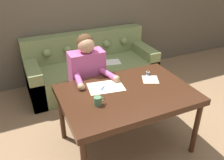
{
  "coord_description": "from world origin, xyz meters",
  "views": [
    {
      "loc": [
        -1.17,
        -1.96,
        2.09
      ],
      "look_at": [
        -0.22,
        0.1,
        0.85
      ],
      "focal_mm": 38.0,
      "sensor_mm": 36.0,
      "label": 1
    }
  ],
  "objects_px": {
    "mug": "(98,101)",
    "thread_spool": "(148,73)",
    "person": "(88,80)",
    "scissors": "(103,88)",
    "couch": "(91,68)",
    "dining_table": "(127,97)"
  },
  "relations": [
    {
      "from": "couch",
      "to": "person",
      "type": "bearing_deg",
      "value": -112.06
    },
    {
      "from": "thread_spool",
      "to": "scissors",
      "type": "bearing_deg",
      "value": -174.07
    },
    {
      "from": "mug",
      "to": "thread_spool",
      "type": "distance_m",
      "value": 0.86
    },
    {
      "from": "scissors",
      "to": "thread_spool",
      "type": "distance_m",
      "value": 0.62
    },
    {
      "from": "mug",
      "to": "couch",
      "type": "bearing_deg",
      "value": 72.57
    },
    {
      "from": "couch",
      "to": "scissors",
      "type": "relative_size",
      "value": 12.39
    },
    {
      "from": "dining_table",
      "to": "person",
      "type": "distance_m",
      "value": 0.69
    },
    {
      "from": "couch",
      "to": "mug",
      "type": "relative_size",
      "value": 18.85
    },
    {
      "from": "person",
      "to": "dining_table",
      "type": "bearing_deg",
      "value": -70.35
    },
    {
      "from": "couch",
      "to": "dining_table",
      "type": "bearing_deg",
      "value": -95.22
    },
    {
      "from": "dining_table",
      "to": "scissors",
      "type": "xyz_separation_m",
      "value": [
        -0.21,
        0.18,
        0.07
      ]
    },
    {
      "from": "dining_table",
      "to": "couch",
      "type": "bearing_deg",
      "value": 84.78
    },
    {
      "from": "scissors",
      "to": "mug",
      "type": "height_order",
      "value": "mug"
    },
    {
      "from": "person",
      "to": "scissors",
      "type": "bearing_deg",
      "value": -87.13
    },
    {
      "from": "person",
      "to": "mug",
      "type": "relative_size",
      "value": 10.89
    },
    {
      "from": "person",
      "to": "thread_spool",
      "type": "height_order",
      "value": "person"
    },
    {
      "from": "person",
      "to": "thread_spool",
      "type": "relative_size",
      "value": 27.34
    },
    {
      "from": "scissors",
      "to": "thread_spool",
      "type": "bearing_deg",
      "value": 5.93
    },
    {
      "from": "dining_table",
      "to": "thread_spool",
      "type": "distance_m",
      "value": 0.49
    },
    {
      "from": "mug",
      "to": "scissors",
      "type": "bearing_deg",
      "value": 58.4
    },
    {
      "from": "dining_table",
      "to": "thread_spool",
      "type": "height_order",
      "value": "thread_spool"
    },
    {
      "from": "dining_table",
      "to": "mug",
      "type": "bearing_deg",
      "value": -165.94
    }
  ]
}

